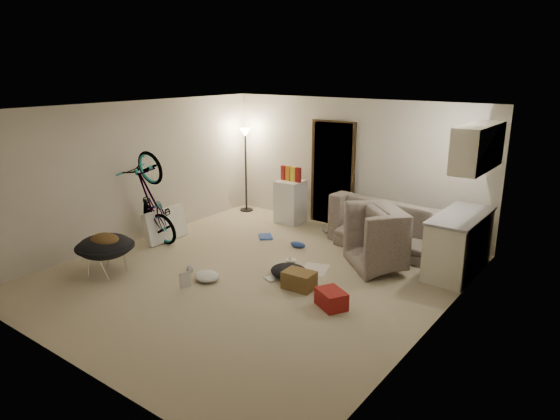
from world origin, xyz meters
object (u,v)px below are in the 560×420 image
Objects in this scene: juicer at (291,264)px; armchair at (397,244)px; tv_box at (166,225)px; drink_case_a at (299,280)px; bicycle at (154,220)px; drink_case_b at (331,299)px; kitchen_counter at (459,244)px; mini_fridge at (290,202)px; saucer_chair at (106,251)px; floor_lamp at (245,152)px; sofa at (393,229)px.

armchair is at bearing 41.64° from juicer.
tv_box is 2.03× the size of drink_case_a.
drink_case_b is at bearing -92.33° from bicycle.
kitchen_counter reaches higher than juicer.
mini_fridge is 3.93m from saucer_chair.
drink_case_b is (0.67, -0.23, -0.01)m from drink_case_a.
armchair is 1.81m from drink_case_a.
tv_box is (0.00, 0.26, -0.16)m from bicycle.
kitchen_counter is at bearing 34.97° from juicer.
drink_case_a reaches higher than drink_case_b.
armchair is at bearing -14.13° from floor_lamp.
floor_lamp is 4.32m from drink_case_a.
drink_case_a is (2.64, 1.34, -0.24)m from saucer_chair.
armchair reaches higher than sofa.
mini_fridge is 2.11× the size of drink_case_b.
floor_lamp is 2.59m from tv_box.
sofa is 1.97× the size of armchair.
armchair reaches higher than drink_case_b.
saucer_chair is at bearing -132.48° from drink_case_b.
drink_case_a is (3.22, -2.63, -1.18)m from floor_lamp.
saucer_chair is 2.16× the size of drink_case_b.
floor_lamp is 4.10× the size of drink_case_a.
floor_lamp reaches higher than drink_case_a.
floor_lamp is 4.95m from kitchen_counter.
sofa is at bearing -5.10° from mini_fridge.
drink_case_a is at bearing -88.81° from bicycle.
juicer is (2.14, 1.84, -0.28)m from saucer_chair.
floor_lamp is 4.98m from drink_case_b.
kitchen_counter is 0.92m from armchair.
saucer_chair is (0.48, -1.32, -0.09)m from bicycle.
sofa is at bearing -53.88° from bicycle.
kitchen_counter is 0.69× the size of sofa.
kitchen_counter is 3.69× the size of drink_case_b.
drink_case_b is (3.80, -0.21, -0.34)m from bicycle.
tv_box is at bearing 35.95° from sofa.
kitchen_counter is at bearing -114.40° from armchair.
floor_lamp is 2.78m from bicycle.
mini_fridge reaches higher than armchair.
saucer_chair is (-0.67, -3.87, -0.06)m from mini_fridge.
bicycle is at bearing 110.10° from saucer_chair.
tv_box reaches higher than juicer.
kitchen_counter is at bearing 38.01° from saucer_chair.
drink_case_a is at bearing -169.83° from drink_case_b.
floor_lamp is at bearing 172.76° from drink_case_b.
drink_case_a is (-0.76, -1.62, -0.23)m from armchair.
floor_lamp is 1.64× the size of armchair.
saucer_chair is 1.66m from tv_box.
saucer_chair is (-3.40, -2.97, 0.01)m from armchair.
juicer is at bearing 40.78° from saucer_chair.
saucer_chair is (-2.98, -3.77, 0.05)m from sofa.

